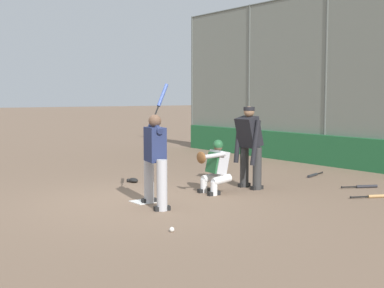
% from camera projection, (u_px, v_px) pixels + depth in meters
% --- Properties ---
extents(ground_plane, '(160.00, 160.00, 0.00)m').
position_uv_depth(ground_plane, '(144.00, 202.00, 10.02)').
color(ground_plane, '#7A604C').
extents(home_plate_marker, '(0.43, 0.43, 0.01)m').
position_uv_depth(home_plate_marker, '(144.00, 202.00, 10.02)').
color(home_plate_marker, white).
rests_on(home_plate_marker, ground_plane).
extents(backstop_fence, '(16.38, 0.08, 4.97)m').
position_uv_depth(backstop_fence, '(376.00, 73.00, 13.83)').
color(backstop_fence, '#515651').
rests_on(backstop_fence, ground_plane).
extents(padding_wall, '(15.97, 0.18, 0.87)m').
position_uv_depth(padding_wall, '(371.00, 155.00, 13.96)').
color(padding_wall, '#236638').
rests_on(padding_wall, ground_plane).
extents(bleachers_beyond, '(11.41, 1.95, 1.16)m').
position_uv_depth(bleachers_beyond, '(358.00, 146.00, 16.98)').
color(bleachers_beyond, slate).
rests_on(bleachers_beyond, ground_plane).
extents(batter_at_plate, '(0.93, 0.81, 2.22)m').
position_uv_depth(batter_at_plate, '(155.00, 157.00, 9.53)').
color(batter_at_plate, '#B7B7BC').
rests_on(batter_at_plate, ground_plane).
extents(catcher_behind_plate, '(0.58, 0.70, 1.09)m').
position_uv_depth(catcher_behind_plate, '(215.00, 166.00, 10.86)').
color(catcher_behind_plate, silver).
rests_on(catcher_behind_plate, ground_plane).
extents(umpire_home, '(0.72, 0.43, 1.76)m').
position_uv_depth(umpire_home, '(249.00, 144.00, 11.40)').
color(umpire_home, '#333333').
rests_on(umpire_home, ground_plane).
extents(spare_bat_near_backstop, '(0.41, 0.84, 0.07)m').
position_uv_depth(spare_bat_near_backstop, '(377.00, 196.00, 10.42)').
color(spare_bat_near_backstop, black).
rests_on(spare_bat_near_backstop, ground_plane).
extents(spare_bat_by_padding, '(0.41, 0.77, 0.07)m').
position_uv_depth(spare_bat_by_padding, '(364.00, 186.00, 11.53)').
color(spare_bat_by_padding, black).
rests_on(spare_bat_by_padding, ground_plane).
extents(spare_bat_third_base_side, '(0.34, 0.87, 0.07)m').
position_uv_depth(spare_bat_third_base_side, '(314.00, 175.00, 13.19)').
color(spare_bat_third_base_side, black).
rests_on(spare_bat_third_base_side, ground_plane).
extents(fielding_glove_on_dirt, '(0.29, 0.22, 0.10)m').
position_uv_depth(fielding_glove_on_dirt, '(133.00, 180.00, 12.26)').
color(fielding_glove_on_dirt, black).
rests_on(fielding_glove_on_dirt, ground_plane).
extents(baseball_loose, '(0.07, 0.07, 0.07)m').
position_uv_depth(baseball_loose, '(172.00, 229.00, 7.81)').
color(baseball_loose, white).
rests_on(baseball_loose, ground_plane).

